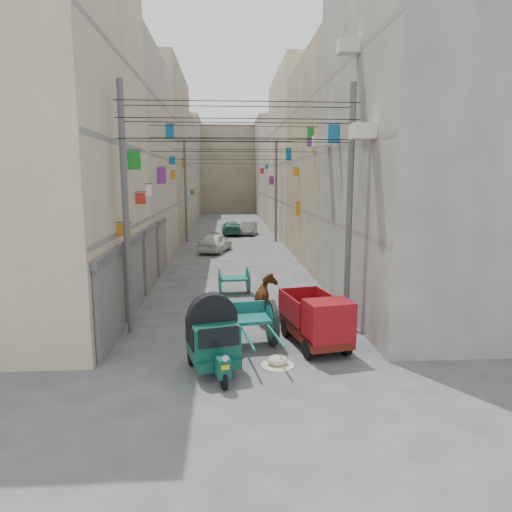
{
  "coord_description": "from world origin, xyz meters",
  "views": [
    {
      "loc": [
        -0.43,
        -8.69,
        5.0
      ],
      "look_at": [
        0.57,
        6.5,
        2.43
      ],
      "focal_mm": 32.0,
      "sensor_mm": 36.0,
      "label": 1
    }
  ],
  "objects": [
    {
      "name": "building_row_left",
      "position": [
        -8.0,
        34.13,
        6.46
      ],
      "size": [
        8.0,
        62.0,
        14.0
      ],
      "color": "beige",
      "rests_on": "ground"
    },
    {
      "name": "shutters_left",
      "position": [
        -3.92,
        10.38,
        1.49
      ],
      "size": [
        0.18,
        14.4,
        2.88
      ],
      "color": "#4A4A4F",
      "rests_on": "ground"
    },
    {
      "name": "second_cart",
      "position": [
        -0.11,
        10.96,
        0.62
      ],
      "size": [
        1.41,
        1.28,
        1.17
      ],
      "rotation": [
        0.0,
        0.0,
        0.09
      ],
      "color": "#145852",
      "rests_on": "ground"
    },
    {
      "name": "mini_truck",
      "position": [
        2.27,
        4.06,
        0.8
      ],
      "size": [
        1.87,
        3.15,
        1.66
      ],
      "rotation": [
        0.0,
        0.0,
        0.2
      ],
      "color": "black",
      "rests_on": "ground"
    },
    {
      "name": "horse",
      "position": [
        0.98,
        7.0,
        0.79
      ],
      "size": [
        1.02,
        1.94,
        1.58
      ],
      "primitive_type": "imported",
      "rotation": [
        0.0,
        0.0,
        3.05
      ],
      "color": "brown",
      "rests_on": "ground"
    },
    {
      "name": "distant_car_white",
      "position": [
        -1.18,
        22.78,
        0.66
      ],
      "size": [
        2.6,
        4.18,
        1.33
      ],
      "primitive_type": "imported",
      "rotation": [
        0.0,
        0.0,
        2.86
      ],
      "color": "silver",
      "rests_on": "ground"
    },
    {
      "name": "auto_rickshaw",
      "position": [
        -0.81,
        2.75,
        0.94
      ],
      "size": [
        1.66,
        2.35,
        1.59
      ],
      "rotation": [
        0.0,
        0.0,
        0.25
      ],
      "color": "black",
      "rests_on": "ground"
    },
    {
      "name": "building_row_right",
      "position": [
        8.0,
        34.13,
        6.46
      ],
      "size": [
        8.0,
        62.0,
        14.0
      ],
      "color": "#A19C97",
      "rests_on": "ground"
    },
    {
      "name": "end_cap_building",
      "position": [
        0.0,
        66.0,
        6.5
      ],
      "size": [
        22.0,
        10.0,
        13.0
      ],
      "primitive_type": "cube",
      "color": "tan",
      "rests_on": "ground"
    },
    {
      "name": "ground",
      "position": [
        0.0,
        0.0,
        0.0
      ],
      "size": [
        140.0,
        140.0,
        0.0
      ],
      "primitive_type": "plane",
      "color": "#414144",
      "rests_on": "ground"
    },
    {
      "name": "ac_units",
      "position": [
        3.65,
        7.67,
        7.43
      ],
      "size": [
        0.7,
        6.55,
        3.35
      ],
      "color": "beige",
      "rests_on": "ground"
    },
    {
      "name": "signboards",
      "position": [
        -0.01,
        21.66,
        3.43
      ],
      "size": [
        8.22,
        40.52,
        5.67
      ],
      "color": "white",
      "rests_on": "ground"
    },
    {
      "name": "distant_car_grey",
      "position": [
        1.65,
        32.57,
        0.58
      ],
      "size": [
        1.74,
        3.66,
        1.16
      ],
      "primitive_type": "imported",
      "rotation": [
        0.0,
        0.0,
        -0.15
      ],
      "color": "#4E5350",
      "rests_on": "ground"
    },
    {
      "name": "utility_poles",
      "position": [
        0.0,
        17.0,
        4.0
      ],
      "size": [
        7.4,
        22.2,
        8.0
      ],
      "color": "#525355",
      "rests_on": "ground"
    },
    {
      "name": "feed_sack",
      "position": [
        0.93,
        2.97,
        0.14
      ],
      "size": [
        0.56,
        0.45,
        0.28
      ],
      "primitive_type": "ellipsoid",
      "color": "beige",
      "rests_on": "ground"
    },
    {
      "name": "tonga_cart",
      "position": [
        0.3,
        4.49,
        0.72
      ],
      "size": [
        1.61,
        3.19,
        1.38
      ],
      "rotation": [
        0.0,
        0.0,
        0.14
      ],
      "color": "black",
      "rests_on": "ground"
    },
    {
      "name": "overhead_cables",
      "position": [
        0.0,
        14.4,
        6.77
      ],
      "size": [
        7.4,
        22.52,
        1.12
      ],
      "color": "black",
      "rests_on": "ground"
    },
    {
      "name": "distant_car_green",
      "position": [
        0.05,
        32.68,
        0.6
      ],
      "size": [
        1.83,
        4.22,
        1.21
      ],
      "primitive_type": "imported",
      "rotation": [
        0.0,
        0.0,
        3.18
      ],
      "color": "#21604D",
      "rests_on": "ground"
    }
  ]
}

